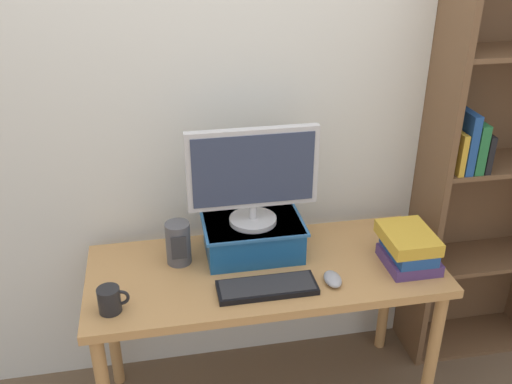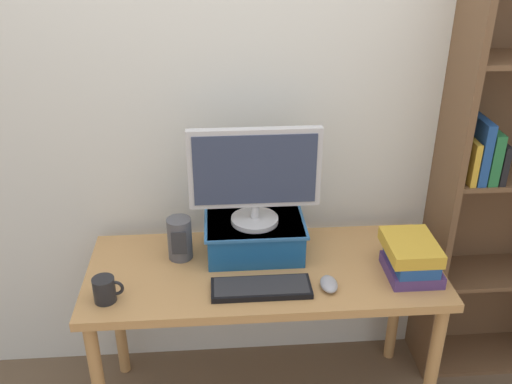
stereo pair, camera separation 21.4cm
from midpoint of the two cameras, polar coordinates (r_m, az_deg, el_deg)
back_wall at (r=2.36m, az=2.72°, el=9.49°), size 7.00×0.08×2.60m
desk at (r=2.32m, az=3.49°, el=-9.39°), size 1.39×0.58×0.72m
riser_box at (r=2.32m, az=2.53°, el=-4.50°), size 0.40×0.27×0.14m
computer_monitor at (r=2.18m, az=2.68°, el=1.75°), size 0.51×0.19×0.40m
keyboard at (r=2.14m, az=3.44°, el=-9.65°), size 0.37×0.13×0.02m
computer_mouse at (r=2.18m, az=10.14°, el=-9.14°), size 0.06×0.10×0.04m
book_stack at (r=2.30m, az=17.88°, el=-6.35°), size 0.20×0.24×0.15m
coffee_mug at (r=2.11m, az=-12.05°, el=-9.62°), size 0.11×0.08×0.09m
desk_speaker at (r=2.29m, az=-4.99°, el=-4.73°), size 0.10×0.10×0.18m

